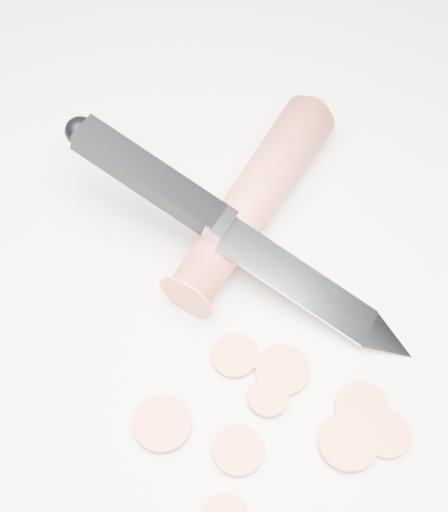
{
  "coord_description": "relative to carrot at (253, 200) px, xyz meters",
  "views": [
    {
      "loc": [
        -0.03,
        -0.22,
        0.49
      ],
      "look_at": [
        -0.04,
        0.05,
        0.02
      ],
      "focal_mm": 50.0,
      "sensor_mm": 36.0,
      "label": 1
    }
  ],
  "objects": [
    {
      "name": "kitchen_knife",
      "position": [
        -0.01,
        -0.05,
        0.02
      ],
      "size": [
        0.28,
        0.16,
        0.09
      ],
      "primitive_type": null,
      "color": "silver",
      "rests_on": "ground"
    },
    {
      "name": "carrot_slice_7",
      "position": [
        -0.01,
        -0.12,
        -0.02
      ],
      "size": [
        0.03,
        0.03,
        0.01
      ],
      "primitive_type": "cylinder",
      "color": "#EE6238",
      "rests_on": "ground"
    },
    {
      "name": "carrot_slice_2",
      "position": [
        0.07,
        -0.18,
        -0.02
      ],
      "size": [
        0.04,
        0.04,
        0.01
      ],
      "primitive_type": "cylinder",
      "color": "#EE6238",
      "rests_on": "ground"
    },
    {
      "name": "carrot_slice_1",
      "position": [
        -0.0,
        -0.19,
        -0.02
      ],
      "size": [
        0.04,
        0.04,
        0.01
      ],
      "primitive_type": "cylinder",
      "color": "#EE6238",
      "rests_on": "ground"
    },
    {
      "name": "carrot",
      "position": [
        0.0,
        0.0,
        0.0
      ],
      "size": [
        0.13,
        0.2,
        0.04
      ],
      "primitive_type": "cylinder",
      "rotation": [
        1.57,
        0.0,
        -0.47
      ],
      "color": "#C34C39",
      "rests_on": "ground"
    },
    {
      "name": "carrot_slice_0",
      "position": [
        -0.05,
        -0.18,
        -0.02
      ],
      "size": [
        0.04,
        0.04,
        0.01
      ],
      "primitive_type": "cylinder",
      "color": "#EE6238",
      "rests_on": "ground"
    },
    {
      "name": "carrot_slice_8",
      "position": [
        0.1,
        -0.18,
        -0.02
      ],
      "size": [
        0.03,
        0.03,
        0.01
      ],
      "primitive_type": "cylinder",
      "color": "#EE6238",
      "rests_on": "ground"
    },
    {
      "name": "ground",
      "position": [
        0.02,
        -0.1,
        -0.02
      ],
      "size": [
        2.4,
        2.4,
        0.0
      ],
      "primitive_type": "plane",
      "color": "white",
      "rests_on": "ground"
    },
    {
      "name": "carrot_slice_5",
      "position": [
        0.03,
        -0.13,
        -0.02
      ],
      "size": [
        0.04,
        0.04,
        0.01
      ],
      "primitive_type": "cylinder",
      "color": "#EE6238",
      "rests_on": "ground"
    },
    {
      "name": "carrot_slice_4",
      "position": [
        0.08,
        -0.16,
        -0.02
      ],
      "size": [
        0.04,
        0.04,
        0.01
      ],
      "primitive_type": "cylinder",
      "color": "#EE6238",
      "rests_on": "ground"
    },
    {
      "name": "carrot_slice_3",
      "position": [
        0.02,
        -0.15,
        -0.02
      ],
      "size": [
        0.03,
        0.03,
        0.01
      ],
      "primitive_type": "cylinder",
      "color": "#EE6238",
      "rests_on": "ground"
    }
  ]
}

